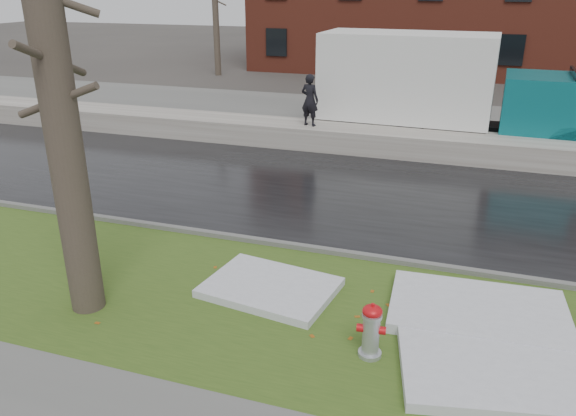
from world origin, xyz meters
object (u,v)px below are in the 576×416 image
(fire_hydrant, at_px, (371,328))
(worker, at_px, (310,100))
(tree, at_px, (59,105))
(box_truck, at_px, (441,87))

(fire_hydrant, xyz_separation_m, worker, (-4.05, 10.55, 1.08))
(tree, xyz_separation_m, worker, (0.69, 10.72, -1.85))
(tree, xyz_separation_m, box_truck, (4.63, 12.70, -1.53))
(tree, bearing_deg, fire_hydrant, 1.98)
(box_truck, xyz_separation_m, worker, (-3.94, -1.98, -0.32))
(fire_hydrant, distance_m, tree, 5.58)
(fire_hydrant, height_order, tree, tree)
(fire_hydrant, xyz_separation_m, box_truck, (-0.11, 12.53, 1.40))
(tree, distance_m, box_truck, 13.60)
(fire_hydrant, relative_size, box_truck, 0.08)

